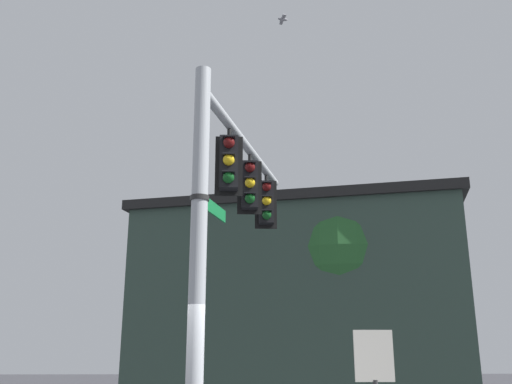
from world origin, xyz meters
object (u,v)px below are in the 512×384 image
object	(u,v)px
traffic_light_nearest_pole	(229,162)
bird_flying	(283,19)
traffic_light_mid_outer	(266,202)
street_name_sign	(208,204)
traffic_light_mid_inner	(250,185)
historical_marker	(375,380)

from	to	relation	value
traffic_light_nearest_pole	bird_flying	world-z (taller)	bird_flying
traffic_light_mid_outer	street_name_sign	distance (m)	4.35
bird_flying	traffic_light_nearest_pole	bearing A→B (deg)	59.89
street_name_sign	bird_flying	distance (m)	6.81
traffic_light_nearest_pole	traffic_light_mid_inner	bearing A→B (deg)	-106.64
traffic_light_mid_outer	traffic_light_mid_inner	bearing A→B (deg)	73.36
traffic_light_mid_inner	bird_flying	xyz separation A→B (m)	(-0.84, -0.74, 4.62)
bird_flying	historical_marker	bearing A→B (deg)	105.26
traffic_light_nearest_pole	traffic_light_mid_outer	world-z (taller)	same
street_name_sign	historical_marker	size ratio (longest dim) A/B	0.68
traffic_light_mid_inner	bird_flying	bearing A→B (deg)	-138.69
traffic_light_mid_outer	bird_flying	distance (m)	4.70
street_name_sign	historical_marker	xyz separation A→B (m)	(-2.60, 0.31, -2.78)
street_name_sign	traffic_light_mid_outer	bearing A→B (deg)	-106.72
traffic_light_mid_inner	historical_marker	size ratio (longest dim) A/B	0.62
traffic_light_nearest_pole	traffic_light_mid_inner	world-z (taller)	same
historical_marker	traffic_light_mid_inner	bearing A→B (deg)	-57.44
traffic_light_nearest_pole	street_name_sign	size ratio (longest dim) A/B	0.91
traffic_light_mid_outer	historical_marker	size ratio (longest dim) A/B	0.62
street_name_sign	traffic_light_nearest_pole	bearing A→B (deg)	-106.94
traffic_light_mid_outer	bird_flying	xyz separation A→B (m)	(-0.40, 0.73, 4.62)
bird_flying	historical_marker	world-z (taller)	bird_flying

